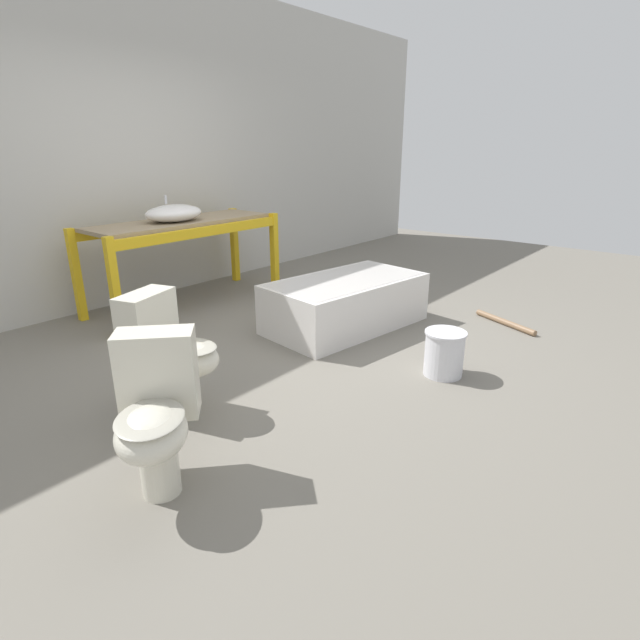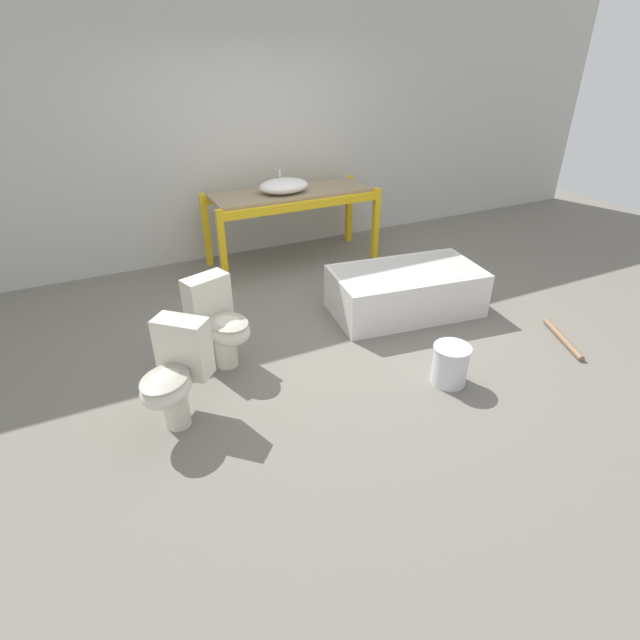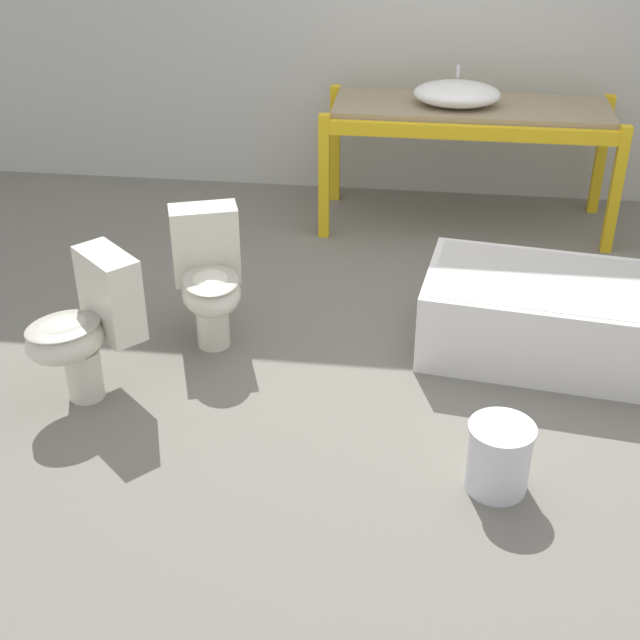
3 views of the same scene
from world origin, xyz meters
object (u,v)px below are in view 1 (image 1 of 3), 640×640
Objects in this scene: sink_basin at (174,213)px; bucket_white at (444,352)px; toilet_far at (155,411)px; bathtub_main at (346,299)px; toilet_near at (170,349)px.

sink_basin is 1.75× the size of bucket_white.
toilet_far is at bearing -127.56° from sink_basin.
toilet_near reaches higher than bathtub_main.
toilet_near is (-1.30, -1.73, -0.54)m from sink_basin.
bathtub_main is 1.21m from bucket_white.
toilet_far is at bearing -148.00° from toilet_near.
sink_basin is 2.96m from toilet_far.
toilet_near is 1.00× the size of toilet_far.
bathtub_main is (0.59, -1.64, -0.69)m from sink_basin.
sink_basin reaches higher than toilet_far.
bucket_white is (2.00, -0.48, -0.23)m from toilet_far.
sink_basin is at bearing 95.11° from toilet_far.
bucket_white is at bearing -100.28° from bathtub_main.
sink_basin is 0.38× the size of bathtub_main.
toilet_near is 2.26× the size of bucket_white.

